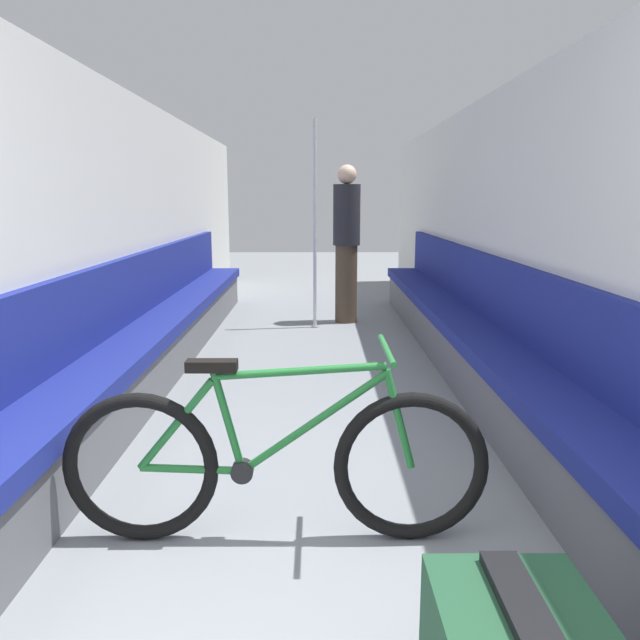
{
  "coord_description": "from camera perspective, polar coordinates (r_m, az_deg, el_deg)",
  "views": [
    {
      "loc": [
        0.04,
        -1.18,
        1.39
      ],
      "look_at": [
        0.06,
        1.84,
        0.79
      ],
      "focal_mm": 35.0,
      "sensor_mm": 36.0,
      "label": 1
    }
  ],
  "objects": [
    {
      "name": "bicycle",
      "position": [
        2.59,
        -4.1,
        -12.85
      ],
      "size": [
        1.72,
        0.46,
        0.82
      ],
      "rotation": [
        0.0,
        0.0,
        0.18
      ],
      "color": "black",
      "rests_on": "ground"
    },
    {
      "name": "wall_right",
      "position": [
        5.26,
        15.67,
        7.63
      ],
      "size": [
        0.1,
        10.94,
        2.21
      ],
      "primitive_type": "cube",
      "color": "silver",
      "rests_on": "ground"
    },
    {
      "name": "grab_pole_near",
      "position": [
        6.66,
        -0.48,
        8.36
      ],
      "size": [
        0.08,
        0.08,
        2.19
      ],
      "color": "gray",
      "rests_on": "ground"
    },
    {
      "name": "bench_seat_row_left",
      "position": [
        5.18,
        -14.61,
        -1.2
      ],
      "size": [
        0.43,
        6.83,
        0.95
      ],
      "color": "#5B5B60",
      "rests_on": "ground"
    },
    {
      "name": "wall_left",
      "position": [
        5.28,
        -17.15,
        7.57
      ],
      "size": [
        0.1,
        10.94,
        2.21
      ],
      "primitive_type": "cube",
      "color": "silver",
      "rests_on": "ground"
    },
    {
      "name": "bench_seat_row_right",
      "position": [
        5.16,
        13.14,
        -1.17
      ],
      "size": [
        0.43,
        6.83,
        0.95
      ],
      "color": "#5B5B60",
      "rests_on": "ground"
    },
    {
      "name": "passenger_standing",
      "position": [
        6.98,
        2.44,
        7.13
      ],
      "size": [
        0.3,
        0.3,
        1.74
      ],
      "rotation": [
        0.0,
        0.0,
        1.13
      ],
      "color": "#473828",
      "rests_on": "ground"
    }
  ]
}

